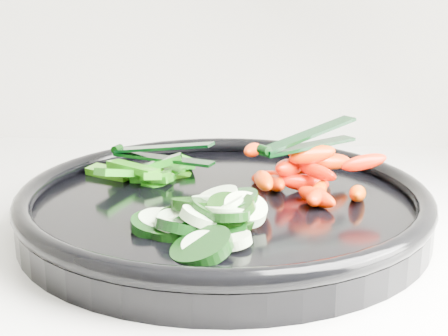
{
  "coord_description": "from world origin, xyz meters",
  "views": [
    {
      "loc": [
        0.05,
        1.14,
        1.14
      ],
      "look_at": [
        -0.0,
        1.68,
        0.99
      ],
      "focal_mm": 50.0,
      "sensor_mm": 36.0,
      "label": 1
    }
  ],
  "objects": [
    {
      "name": "pepper_pile",
      "position": [
        -0.08,
        1.74,
        0.96
      ],
      "size": [
        0.11,
        0.12,
        0.04
      ],
      "color": "#25720A",
      "rests_on": "veggie_tray"
    },
    {
      "name": "tong_carrot",
      "position": [
        0.07,
        1.72,
        1.0
      ],
      "size": [
        0.09,
        0.09,
        0.02
      ],
      "color": "black",
      "rests_on": "carrot_pile"
    },
    {
      "name": "veggie_tray",
      "position": [
        -0.0,
        1.68,
        0.95
      ],
      "size": [
        0.49,
        0.49,
        0.04
      ],
      "color": "black",
      "rests_on": "counter"
    },
    {
      "name": "carrot_pile",
      "position": [
        0.07,
        1.71,
        0.97
      ],
      "size": [
        0.14,
        0.15,
        0.05
      ],
      "color": "#E94A00",
      "rests_on": "veggie_tray"
    },
    {
      "name": "tong_pepper",
      "position": [
        -0.07,
        1.75,
        0.98
      ],
      "size": [
        0.11,
        0.05,
        0.02
      ],
      "color": "black",
      "rests_on": "pepper_pile"
    },
    {
      "name": "cucumber_pile",
      "position": [
        -0.01,
        1.61,
        0.96
      ],
      "size": [
        0.12,
        0.14,
        0.04
      ],
      "color": "black",
      "rests_on": "veggie_tray"
    }
  ]
}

